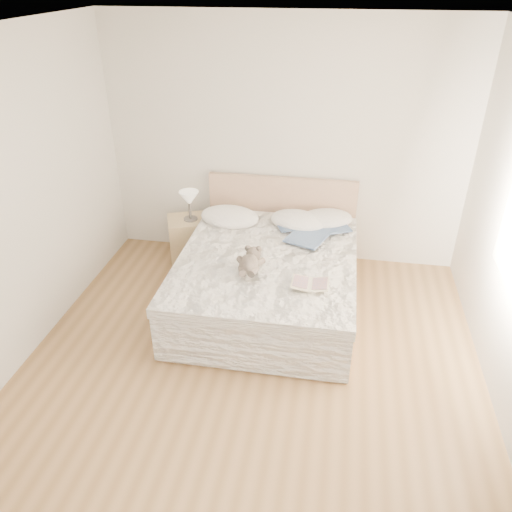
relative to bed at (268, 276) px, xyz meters
name	(u,v)px	position (x,y,z in m)	size (l,w,h in m)	color
floor	(247,381)	(0.00, -1.19, -0.31)	(4.00, 4.50, 0.00)	brown
ceiling	(242,37)	(0.00, -1.19, 2.39)	(4.00, 4.50, 0.00)	white
wall_back	(284,145)	(0.00, 1.06, 1.04)	(4.00, 0.02, 2.70)	silver
bed	(268,276)	(0.00, 0.00, 0.00)	(1.72, 2.14, 1.00)	tan
nightstand	(189,241)	(-1.04, 0.65, -0.03)	(0.45, 0.40, 0.56)	tan
table_lamp	(189,200)	(-1.00, 0.64, 0.50)	(0.27, 0.27, 0.34)	#4F4944
pillow_left	(230,217)	(-0.54, 0.63, 0.33)	(0.67, 0.47, 0.20)	white
pillow_middle	(298,221)	(0.22, 0.66, 0.33)	(0.62, 0.44, 0.19)	white
pillow_right	(325,219)	(0.52, 0.75, 0.33)	(0.61, 0.43, 0.18)	white
blouse	(310,235)	(0.37, 0.37, 0.32)	(0.57, 0.60, 0.02)	#364C71
photo_book	(225,221)	(-0.57, 0.53, 0.32)	(0.34, 0.24, 0.03)	white
childrens_book	(310,284)	(0.45, -0.56, 0.32)	(0.34, 0.23, 0.02)	#F5EBC4
teddy_bear	(249,269)	(-0.12, -0.44, 0.34)	(0.23, 0.33, 0.17)	brown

